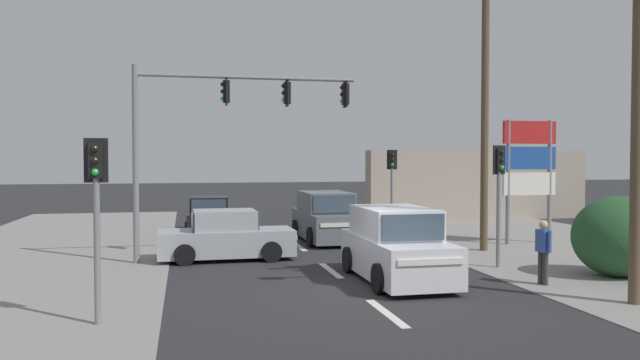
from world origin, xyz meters
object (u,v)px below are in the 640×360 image
(suv_receding_far, at_px, (396,247))
(traffic_signal_mast, at_px, (215,120))
(pedestal_signal_left_kerb, at_px, (96,199))
(pedestrian_at_kerb, at_px, (543,249))
(utility_pole_foreground_right, at_px, (632,70))
(suv_kerbside_parked, at_px, (326,218))
(shopping_plaza_sign, at_px, (529,164))
(sedan_oncoming_mid, at_px, (209,217))
(pedestal_signal_far_median, at_px, (392,176))
(sedan_oncoming_near, at_px, (226,237))
(pedestal_signal_right_kerb, at_px, (499,185))
(utility_pole_midground_right, at_px, (485,90))

(suv_receding_far, bearing_deg, traffic_signal_mast, 136.73)
(pedestal_signal_left_kerb, distance_m, pedestrian_at_kerb, 10.61)
(utility_pole_foreground_right, height_order, pedestrian_at_kerb, utility_pole_foreground_right)
(pedestal_signal_left_kerb, distance_m, suv_kerbside_parked, 13.11)
(suv_receding_far, bearing_deg, pedestal_signal_left_kerb, -157.01)
(shopping_plaza_sign, relative_size, sedan_oncoming_mid, 1.07)
(pedestal_signal_far_median, bearing_deg, suv_receding_far, -108.26)
(utility_pole_foreground_right, distance_m, sedan_oncoming_near, 12.24)
(utility_pole_foreground_right, relative_size, sedan_oncoming_mid, 2.18)
(pedestal_signal_left_kerb, distance_m, pedestal_signal_far_median, 16.69)
(pedestal_signal_right_kerb, bearing_deg, utility_pole_foreground_right, -84.00)
(sedan_oncoming_near, bearing_deg, utility_pole_midground_right, -0.44)
(utility_pole_foreground_right, distance_m, pedestal_signal_right_kerb, 5.51)
(utility_pole_midground_right, relative_size, suv_kerbside_parked, 2.31)
(sedan_oncoming_near, height_order, pedestrian_at_kerb, pedestrian_at_kerb)
(utility_pole_midground_right, bearing_deg, shopping_plaza_sign, 27.31)
(utility_pole_foreground_right, xyz_separation_m, pedestal_signal_left_kerb, (-11.02, 0.71, -2.66))
(sedan_oncoming_near, height_order, suv_receding_far, suv_receding_far)
(pedestal_signal_right_kerb, height_order, suv_kerbside_parked, pedestal_signal_right_kerb)
(sedan_oncoming_mid, bearing_deg, pedestal_signal_far_median, -11.17)
(utility_pole_midground_right, xyz_separation_m, suv_receding_far, (-4.67, -4.29, -4.63))
(pedestal_signal_left_kerb, bearing_deg, traffic_signal_mast, 70.16)
(traffic_signal_mast, height_order, sedan_oncoming_near, traffic_signal_mast)
(traffic_signal_mast, height_order, shopping_plaza_sign, traffic_signal_mast)
(sedan_oncoming_mid, bearing_deg, suv_receding_far, -69.52)
(shopping_plaza_sign, bearing_deg, suv_receding_far, -142.02)
(suv_kerbside_parked, distance_m, pedestrian_at_kerb, 10.02)
(pedestal_signal_right_kerb, relative_size, pedestal_signal_left_kerb, 1.00)
(pedestal_signal_left_kerb, bearing_deg, suv_kerbside_parked, 57.66)
(sedan_oncoming_near, relative_size, suv_kerbside_parked, 0.93)
(shopping_plaza_sign, bearing_deg, sedan_oncoming_near, -173.91)
(pedestal_signal_right_kerb, height_order, sedan_oncoming_near, pedestal_signal_right_kerb)
(pedestal_signal_left_kerb, xyz_separation_m, pedestal_signal_far_median, (10.35, 13.10, 0.00))
(utility_pole_foreground_right, bearing_deg, sedan_oncoming_mid, 118.63)
(pedestal_signal_right_kerb, xyz_separation_m, pedestrian_at_kerb, (-0.13, -2.51, -1.49))
(pedestal_signal_left_kerb, xyz_separation_m, suv_kerbside_parked, (6.96, 11.00, -1.53))
(pedestal_signal_right_kerb, height_order, pedestal_signal_far_median, same)
(utility_pole_midground_right, bearing_deg, utility_pole_foreground_right, -94.67)
(pedestal_signal_far_median, distance_m, sedan_oncoming_near, 9.58)
(sedan_oncoming_near, xyz_separation_m, suv_receding_far, (4.11, -4.36, 0.18))
(utility_pole_foreground_right, xyz_separation_m, traffic_signal_mast, (-8.44, 7.85, -0.72))
(pedestal_signal_left_kerb, relative_size, pedestrian_at_kerb, 2.18)
(pedestal_signal_right_kerb, height_order, shopping_plaza_sign, shopping_plaza_sign)
(pedestal_signal_far_median, xyz_separation_m, sedan_oncoming_mid, (-7.69, 1.52, -1.71))
(utility_pole_foreground_right, bearing_deg, suv_receding_far, 137.50)
(traffic_signal_mast, height_order, pedestal_signal_far_median, traffic_signal_mast)
(pedestrian_at_kerb, bearing_deg, pedestal_signal_left_kerb, -171.33)
(utility_pole_midground_right, relative_size, pedestrian_at_kerb, 6.47)
(utility_pole_foreground_right, distance_m, pedestal_signal_far_median, 14.08)
(shopping_plaza_sign, relative_size, suv_receding_far, 1.01)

